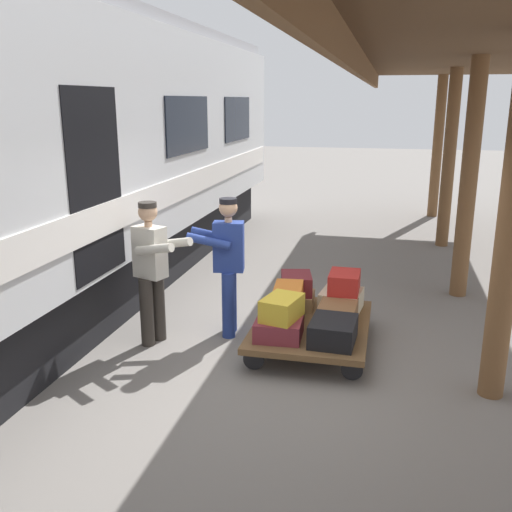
{
  "coord_description": "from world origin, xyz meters",
  "views": [
    {
      "loc": [
        -0.77,
        5.46,
        2.81
      ],
      "look_at": [
        0.61,
        -0.43,
        1.15
      ],
      "focal_mm": 39.91,
      "sensor_mm": 36.0,
      "label": 1
    }
  ],
  "objects_px": {
    "suitcase_tan_vintage": "(294,300)",
    "suitcase_red_plastic": "(344,282)",
    "suitcase_yellow_case": "(282,308)",
    "suitcase_brown_leather": "(337,315)",
    "luggage_cart": "(312,326)",
    "suitcase_olive_duffel": "(287,313)",
    "suitcase_maroon_trunk": "(296,284)",
    "suitcase_black_hardshell": "(333,331)",
    "suitcase_burgundy_valise": "(279,328)",
    "suitcase_orange_carryall": "(288,295)",
    "porter_by_door": "(152,268)",
    "suitcase_cream_canvas": "(341,300)",
    "porter_in_overalls": "(227,262)"
  },
  "relations": [
    {
      "from": "suitcase_orange_carryall",
      "to": "suitcase_maroon_trunk",
      "type": "height_order",
      "value": "suitcase_orange_carryall"
    },
    {
      "from": "suitcase_brown_leather",
      "to": "porter_by_door",
      "type": "height_order",
      "value": "porter_by_door"
    },
    {
      "from": "luggage_cart",
      "to": "suitcase_olive_duffel",
      "type": "distance_m",
      "value": 0.33
    },
    {
      "from": "luggage_cart",
      "to": "suitcase_tan_vintage",
      "type": "xyz_separation_m",
      "value": [
        0.3,
        -0.5,
        0.13
      ]
    },
    {
      "from": "suitcase_cream_canvas",
      "to": "porter_by_door",
      "type": "xyz_separation_m",
      "value": [
        2.14,
        0.81,
        0.5
      ]
    },
    {
      "from": "suitcase_burgundy_valise",
      "to": "porter_by_door",
      "type": "distance_m",
      "value": 1.64
    },
    {
      "from": "suitcase_brown_leather",
      "to": "suitcase_red_plastic",
      "type": "xyz_separation_m",
      "value": [
        -0.03,
        -0.47,
        0.25
      ]
    },
    {
      "from": "suitcase_cream_canvas",
      "to": "porter_in_overalls",
      "type": "xyz_separation_m",
      "value": [
        1.36,
        0.35,
        0.5
      ]
    },
    {
      "from": "suitcase_yellow_case",
      "to": "porter_by_door",
      "type": "distance_m",
      "value": 1.61
    },
    {
      "from": "suitcase_orange_carryall",
      "to": "suitcase_red_plastic",
      "type": "distance_m",
      "value": 0.76
    },
    {
      "from": "suitcase_burgundy_valise",
      "to": "porter_by_door",
      "type": "bearing_deg",
      "value": -6.98
    },
    {
      "from": "suitcase_black_hardshell",
      "to": "suitcase_olive_duffel",
      "type": "relative_size",
      "value": 1.09
    },
    {
      "from": "suitcase_black_hardshell",
      "to": "porter_in_overalls",
      "type": "bearing_deg",
      "value": -25.38
    },
    {
      "from": "suitcase_black_hardshell",
      "to": "suitcase_burgundy_valise",
      "type": "height_order",
      "value": "suitcase_black_hardshell"
    },
    {
      "from": "suitcase_black_hardshell",
      "to": "suitcase_burgundy_valise",
      "type": "xyz_separation_m",
      "value": [
        0.59,
        0.0,
        -0.02
      ]
    },
    {
      "from": "suitcase_maroon_trunk",
      "to": "suitcase_red_plastic",
      "type": "distance_m",
      "value": 0.6
    },
    {
      "from": "suitcase_burgundy_valise",
      "to": "suitcase_black_hardshell",
      "type": "bearing_deg",
      "value": -180.0
    },
    {
      "from": "luggage_cart",
      "to": "suitcase_brown_leather",
      "type": "bearing_deg",
      "value": -180.0
    },
    {
      "from": "luggage_cart",
      "to": "suitcase_brown_leather",
      "type": "distance_m",
      "value": 0.34
    },
    {
      "from": "suitcase_olive_duffel",
      "to": "suitcase_yellow_case",
      "type": "relative_size",
      "value": 1.08
    },
    {
      "from": "suitcase_olive_duffel",
      "to": "suitcase_maroon_trunk",
      "type": "xyz_separation_m",
      "value": [
        -0.02,
        -0.51,
        0.2
      ]
    },
    {
      "from": "porter_by_door",
      "to": "luggage_cart",
      "type": "bearing_deg",
      "value": -170.46
    },
    {
      "from": "suitcase_olive_duffel",
      "to": "porter_by_door",
      "type": "xyz_separation_m",
      "value": [
        1.55,
        0.31,
        0.53
      ]
    },
    {
      "from": "suitcase_black_hardshell",
      "to": "suitcase_red_plastic",
      "type": "bearing_deg",
      "value": -91.8
    },
    {
      "from": "suitcase_olive_duffel",
      "to": "suitcase_maroon_trunk",
      "type": "height_order",
      "value": "suitcase_maroon_trunk"
    },
    {
      "from": "suitcase_olive_duffel",
      "to": "suitcase_maroon_trunk",
      "type": "bearing_deg",
      "value": -92.71
    },
    {
      "from": "suitcase_yellow_case",
      "to": "suitcase_red_plastic",
      "type": "bearing_deg",
      "value": -122.12
    },
    {
      "from": "suitcase_olive_duffel",
      "to": "porter_in_overalls",
      "type": "xyz_separation_m",
      "value": [
        0.77,
        -0.14,
        0.53
      ]
    },
    {
      "from": "suitcase_maroon_trunk",
      "to": "porter_by_door",
      "type": "relative_size",
      "value": 0.28
    },
    {
      "from": "suitcase_maroon_trunk",
      "to": "suitcase_cream_canvas",
      "type": "bearing_deg",
      "value": 179.29
    },
    {
      "from": "suitcase_black_hardshell",
      "to": "suitcase_cream_canvas",
      "type": "bearing_deg",
      "value": -90.0
    },
    {
      "from": "porter_by_door",
      "to": "suitcase_tan_vintage",
      "type": "bearing_deg",
      "value": -152.4
    },
    {
      "from": "suitcase_tan_vintage",
      "to": "suitcase_red_plastic",
      "type": "height_order",
      "value": "suitcase_red_plastic"
    },
    {
      "from": "suitcase_black_hardshell",
      "to": "suitcase_orange_carryall",
      "type": "xyz_separation_m",
      "value": [
        0.58,
        -0.51,
        0.18
      ]
    },
    {
      "from": "suitcase_black_hardshell",
      "to": "suitcase_orange_carryall",
      "type": "distance_m",
      "value": 0.8
    },
    {
      "from": "suitcase_red_plastic",
      "to": "porter_by_door",
      "type": "bearing_deg",
      "value": 19.73
    },
    {
      "from": "suitcase_yellow_case",
      "to": "suitcase_brown_leather",
      "type": "bearing_deg",
      "value": -139.63
    },
    {
      "from": "suitcase_maroon_trunk",
      "to": "suitcase_red_plastic",
      "type": "bearing_deg",
      "value": 176.35
    },
    {
      "from": "luggage_cart",
      "to": "suitcase_brown_leather",
      "type": "height_order",
      "value": "suitcase_brown_leather"
    },
    {
      "from": "suitcase_black_hardshell",
      "to": "suitcase_maroon_trunk",
      "type": "xyz_separation_m",
      "value": [
        0.57,
        -1.0,
        0.17
      ]
    },
    {
      "from": "porter_in_overalls",
      "to": "suitcase_yellow_case",
      "type": "bearing_deg",
      "value": 141.72
    },
    {
      "from": "suitcase_black_hardshell",
      "to": "suitcase_brown_leather",
      "type": "distance_m",
      "value": 0.5
    },
    {
      "from": "luggage_cart",
      "to": "suitcase_cream_canvas",
      "type": "bearing_deg",
      "value": -120.63
    },
    {
      "from": "porter_by_door",
      "to": "suitcase_burgundy_valise",
      "type": "bearing_deg",
      "value": 173.02
    },
    {
      "from": "suitcase_brown_leather",
      "to": "suitcase_burgundy_valise",
      "type": "bearing_deg",
      "value": 40.18
    },
    {
      "from": "suitcase_tan_vintage",
      "to": "suitcase_brown_leather",
      "type": "bearing_deg",
      "value": 139.82
    },
    {
      "from": "suitcase_burgundy_valise",
      "to": "porter_in_overalls",
      "type": "height_order",
      "value": "porter_in_overalls"
    },
    {
      "from": "suitcase_cream_canvas",
      "to": "suitcase_yellow_case",
      "type": "xyz_separation_m",
      "value": [
        0.56,
        0.98,
        0.21
      ]
    },
    {
      "from": "luggage_cart",
      "to": "suitcase_cream_canvas",
      "type": "relative_size",
      "value": 3.52
    },
    {
      "from": "suitcase_black_hardshell",
      "to": "suitcase_tan_vintage",
      "type": "bearing_deg",
      "value": -59.37
    }
  ]
}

